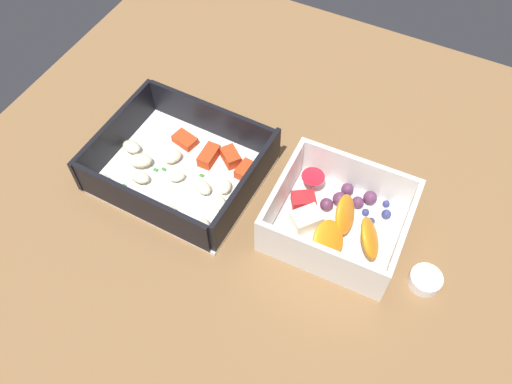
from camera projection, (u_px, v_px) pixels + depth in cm
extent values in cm
cube|color=brown|center=(262.00, 213.00, 65.16)|extent=(80.00, 80.00, 2.00)
cube|color=white|center=(181.00, 174.00, 67.01)|extent=(20.09, 16.89, 0.60)
cube|color=black|center=(117.00, 132.00, 67.26)|extent=(1.02, 16.41, 5.13)
cube|color=black|center=(246.00, 190.00, 62.07)|extent=(1.02, 16.41, 5.13)
cube|color=black|center=(212.00, 119.00, 68.64)|extent=(18.49, 1.07, 5.13)
cube|color=black|center=(142.00, 207.00, 60.68)|extent=(18.49, 1.07, 5.13)
ellipsoid|color=beige|center=(225.00, 186.00, 64.57)|extent=(1.99, 2.47, 1.08)
ellipsoid|color=beige|center=(140.00, 160.00, 66.56)|extent=(3.61, 3.26, 1.48)
ellipsoid|color=beige|center=(177.00, 176.00, 65.49)|extent=(2.53, 2.51, 1.05)
ellipsoid|color=beige|center=(103.00, 181.00, 64.90)|extent=(2.96, 2.60, 1.23)
ellipsoid|color=beige|center=(140.00, 177.00, 65.26)|extent=(2.63, 1.99, 1.22)
ellipsoid|color=beige|center=(220.00, 203.00, 63.15)|extent=(2.50, 2.62, 1.07)
ellipsoid|color=beige|center=(173.00, 157.00, 67.16)|extent=(2.60, 2.94, 1.22)
ellipsoid|color=beige|center=(203.00, 225.00, 61.37)|extent=(2.62, 2.60, 1.09)
ellipsoid|color=beige|center=(203.00, 187.00, 64.40)|extent=(2.88, 2.54, 1.20)
ellipsoid|color=beige|center=(133.00, 145.00, 68.22)|extent=(2.75, 2.08, 1.28)
ellipsoid|color=beige|center=(170.00, 213.00, 62.15)|extent=(3.06, 2.66, 1.28)
cube|color=red|center=(209.00, 156.00, 67.35)|extent=(1.88, 3.41, 1.54)
cube|color=red|center=(231.00, 157.00, 67.17)|extent=(3.35, 3.18, 1.65)
cube|color=red|center=(185.00, 140.00, 69.16)|extent=(3.46, 2.66, 1.11)
cube|color=red|center=(246.00, 171.00, 66.09)|extent=(2.36, 2.91, 1.32)
cube|color=#387A33|center=(136.00, 179.00, 66.00)|extent=(0.60, 0.40, 0.20)
cube|color=#387A33|center=(202.00, 176.00, 66.35)|extent=(0.60, 0.40, 0.20)
cube|color=#387A33|center=(124.00, 186.00, 65.43)|extent=(0.60, 0.40, 0.20)
cube|color=#387A33|center=(156.00, 170.00, 66.88)|extent=(0.60, 0.40, 0.20)
cube|color=#387A33|center=(164.00, 169.00, 66.93)|extent=(0.60, 0.40, 0.20)
cube|color=white|center=(336.00, 228.00, 62.38)|extent=(15.62, 13.90, 0.60)
cube|color=white|center=(281.00, 192.00, 61.69)|extent=(0.97, 13.50, 5.46)
cube|color=white|center=(401.00, 238.00, 58.10)|extent=(0.97, 13.50, 5.46)
cube|color=white|center=(358.00, 174.00, 63.23)|extent=(14.07, 0.98, 5.46)
cube|color=white|center=(319.00, 259.00, 56.55)|extent=(14.07, 0.98, 5.46)
ellipsoid|color=orange|center=(369.00, 240.00, 58.14)|extent=(4.98, 5.78, 4.95)
ellipsoid|color=orange|center=(345.00, 215.00, 60.09)|extent=(3.37, 4.88, 4.88)
ellipsoid|color=orange|center=(328.00, 241.00, 58.16)|extent=(4.81, 5.47, 4.72)
cube|color=red|center=(303.00, 201.00, 63.24)|extent=(3.51, 3.30, 1.69)
cube|color=#F4EACC|center=(306.00, 221.00, 61.41)|extent=(4.07, 4.19, 2.01)
sphere|color=#562D4C|center=(347.00, 189.00, 64.27)|extent=(1.59, 1.59, 1.59)
sphere|color=#562D4C|center=(340.00, 199.00, 63.35)|extent=(1.75, 1.75, 1.75)
sphere|color=#562D4C|center=(326.00, 204.00, 62.98)|extent=(1.61, 1.61, 1.61)
sphere|color=#562D4C|center=(358.00, 202.00, 63.21)|extent=(1.51, 1.51, 1.51)
sphere|color=#562D4C|center=(370.00, 198.00, 63.47)|extent=(1.72, 1.72, 1.72)
cone|color=red|center=(312.00, 182.00, 64.47)|extent=(2.89, 2.89, 2.31)
sphere|color=navy|center=(371.00, 221.00, 62.01)|extent=(0.92, 0.92, 0.92)
sphere|color=navy|center=(386.00, 204.00, 63.45)|extent=(0.91, 0.91, 0.91)
sphere|color=navy|center=(366.00, 212.00, 62.74)|extent=(0.91, 0.91, 0.91)
sphere|color=navy|center=(386.00, 214.00, 62.43)|extent=(1.19, 1.19, 1.19)
cylinder|color=white|center=(425.00, 280.00, 57.96)|extent=(3.61, 3.61, 1.51)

